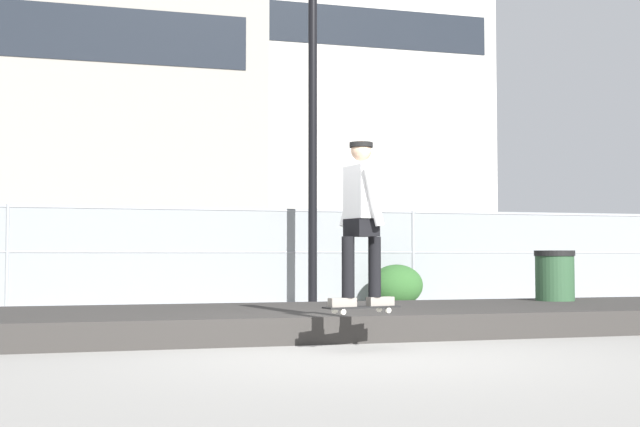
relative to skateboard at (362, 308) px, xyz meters
name	(u,v)px	position (x,y,z in m)	size (l,w,h in m)	color
ground_plane	(352,354)	(-0.18, -0.26, -0.43)	(120.00, 120.00, 0.00)	gray
gravel_berm	(294,321)	(-0.18, 2.11, -0.28)	(16.55, 2.96, 0.30)	#33302D
skateboard	(362,308)	(0.00, 0.00, 0.00)	(0.82, 0.35, 0.07)	black
skater	(361,212)	(0.00, 0.00, 0.96)	(0.73, 0.61, 1.68)	gray
chain_fence	(223,257)	(-0.18, 7.53, 0.50)	(22.79, 0.06, 1.85)	gray
street_lamp	(313,76)	(1.30, 6.63, 3.80)	(0.44, 0.44, 6.80)	black
office_block	(312,93)	(12.75, 48.83, 11.90)	(21.29, 14.27, 24.67)	#B2AFA8
shrub_center	(397,285)	(3.03, 6.93, -0.04)	(1.02, 0.83, 0.79)	#2D5B28
trash_bin	(555,285)	(3.95, 2.88, 0.09)	(0.59, 0.59, 1.03)	#2D5133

